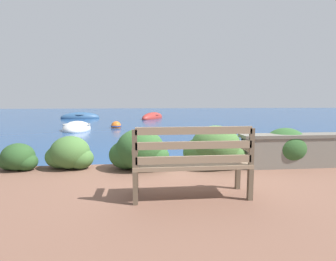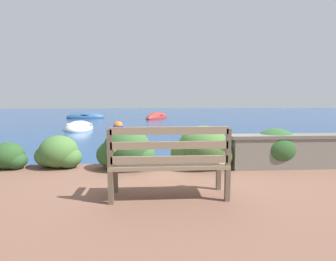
{
  "view_description": "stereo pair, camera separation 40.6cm",
  "coord_description": "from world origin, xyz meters",
  "px_view_note": "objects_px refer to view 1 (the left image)",
  "views": [
    {
      "loc": [
        -0.76,
        -5.05,
        1.46
      ],
      "look_at": [
        0.38,
        5.89,
        0.17
      ],
      "focal_mm": 28.0,
      "sensor_mm": 36.0,
      "label": 1
    },
    {
      "loc": [
        -0.35,
        -5.08,
        1.46
      ],
      "look_at": [
        0.38,
        5.89,
        0.17
      ],
      "focal_mm": 28.0,
      "sensor_mm": 36.0,
      "label": 2
    }
  ],
  "objects_px": {
    "park_bench": "(192,160)",
    "rowboat_mid": "(153,118)",
    "rowboat_far": "(80,118)",
    "rowboat_nearest": "(77,129)",
    "mooring_buoy": "(116,126)"
  },
  "relations": [
    {
      "from": "park_bench",
      "to": "rowboat_mid",
      "type": "distance_m",
      "value": 17.13
    },
    {
      "from": "rowboat_mid",
      "to": "rowboat_far",
      "type": "height_order",
      "value": "rowboat_far"
    },
    {
      "from": "park_bench",
      "to": "mooring_buoy",
      "type": "bearing_deg",
      "value": 107.15
    },
    {
      "from": "rowboat_nearest",
      "to": "rowboat_mid",
      "type": "relative_size",
      "value": 0.71
    },
    {
      "from": "rowboat_nearest",
      "to": "mooring_buoy",
      "type": "bearing_deg",
      "value": -67.17
    },
    {
      "from": "rowboat_nearest",
      "to": "rowboat_mid",
      "type": "distance_m",
      "value": 8.35
    },
    {
      "from": "park_bench",
      "to": "rowboat_mid",
      "type": "bearing_deg",
      "value": 95.96
    },
    {
      "from": "park_bench",
      "to": "rowboat_far",
      "type": "height_order",
      "value": "park_bench"
    },
    {
      "from": "park_bench",
      "to": "mooring_buoy",
      "type": "height_order",
      "value": "park_bench"
    },
    {
      "from": "rowboat_nearest",
      "to": "mooring_buoy",
      "type": "distance_m",
      "value": 1.99
    },
    {
      "from": "rowboat_mid",
      "to": "rowboat_nearest",
      "type": "bearing_deg",
      "value": -1.08
    },
    {
      "from": "rowboat_nearest",
      "to": "rowboat_far",
      "type": "xyz_separation_m",
      "value": [
        -1.63,
        8.06,
        0.0
      ]
    },
    {
      "from": "park_bench",
      "to": "rowboat_far",
      "type": "relative_size",
      "value": 0.49
    },
    {
      "from": "rowboat_far",
      "to": "rowboat_nearest",
      "type": "bearing_deg",
      "value": 93.88
    },
    {
      "from": "rowboat_mid",
      "to": "mooring_buoy",
      "type": "distance_m",
      "value": 6.85
    }
  ]
}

